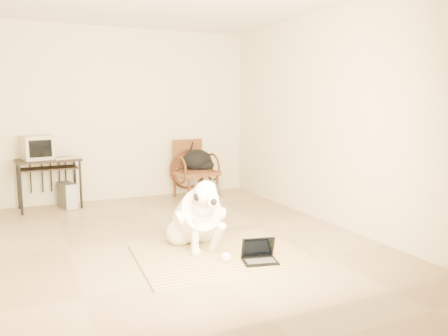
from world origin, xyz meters
TOP-DOWN VIEW (x-y plane):
  - floor at (0.00, 0.00)m, footprint 4.50×4.50m
  - wall_back at (0.00, 2.25)m, footprint 4.50×0.00m
  - wall_front at (0.00, -2.25)m, footprint 4.50×0.00m
  - wall_right at (2.00, 0.00)m, footprint 0.00×4.50m
  - rug at (0.22, -0.89)m, footprint 1.71×1.34m
  - dog at (0.08, -0.59)m, footprint 0.56×1.17m
  - laptop at (0.47, -1.23)m, footprint 0.37×0.30m
  - computer_desk at (-1.23, 1.96)m, footprint 0.91×0.56m
  - crt_monitor at (-1.36, 2.01)m, footprint 0.45×0.43m
  - desk_keyboard at (-0.99, 1.90)m, footprint 0.38×0.24m
  - pc_tower at (-1.00, 1.93)m, footprint 0.26×0.43m
  - rattan_chair at (0.96, 1.83)m, footprint 0.69×0.67m
  - backpack at (1.02, 1.78)m, footprint 0.50×0.40m
  - sneaker_left at (0.84, 1.10)m, footprint 0.16×0.33m
  - sneaker_right at (1.04, 1.06)m, footprint 0.26×0.29m

SIDE VIEW (x-z plane):
  - floor at x=0.00m, z-range 0.00..0.00m
  - rug at x=0.22m, z-range 0.00..0.02m
  - sneaker_right at x=1.04m, z-range -0.01..0.09m
  - sneaker_left at x=0.84m, z-range -0.01..0.10m
  - laptop at x=0.47m, z-range -0.04..0.19m
  - pc_tower at x=-1.00m, z-range 0.00..0.38m
  - dog at x=0.08m, z-range -0.09..0.76m
  - rattan_chair at x=0.96m, z-range 0.00..0.94m
  - backpack at x=1.02m, z-range 0.42..0.78m
  - computer_desk at x=-1.23m, z-range 0.26..0.99m
  - desk_keyboard at x=-0.99m, z-range 0.73..0.75m
  - crt_monitor at x=-1.36m, z-range 0.73..1.07m
  - wall_back at x=0.00m, z-range -0.90..3.60m
  - wall_front at x=0.00m, z-range -0.90..3.60m
  - wall_right at x=2.00m, z-range -0.90..3.60m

